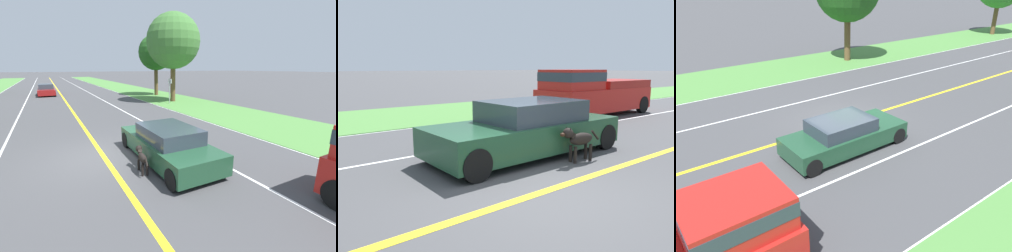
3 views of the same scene
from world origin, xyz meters
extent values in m
plane|color=#424244|center=(0.00, 0.00, 0.00)|extent=(400.00, 400.00, 0.00)
cube|color=yellow|center=(0.00, 0.00, 0.00)|extent=(0.18, 160.00, 0.01)
cube|color=white|center=(7.00, 0.00, 0.00)|extent=(0.14, 160.00, 0.01)
cube|color=white|center=(-7.00, 0.00, 0.00)|extent=(0.14, 160.00, 0.01)
cube|color=white|center=(3.50, 0.00, 0.00)|extent=(0.10, 160.00, 0.01)
cube|color=white|center=(-3.50, 0.00, 0.00)|extent=(0.10, 160.00, 0.01)
cube|color=#4C843D|center=(-10.00, 0.00, 0.01)|extent=(6.00, 160.00, 0.03)
cube|color=#1E472D|center=(1.97, -1.41, 0.49)|extent=(1.87, 4.78, 0.64)
cube|color=#2D3842|center=(1.97, -1.60, 1.05)|extent=(1.61, 2.30, 0.48)
cylinder|color=black|center=(2.82, 0.57, 0.32)|extent=(0.22, 0.64, 0.64)
cylinder|color=black|center=(2.82, -3.39, 0.32)|extent=(0.22, 0.64, 0.64)
cylinder|color=black|center=(1.12, 0.57, 0.32)|extent=(0.22, 0.64, 0.64)
cylinder|color=black|center=(1.12, -3.39, 0.32)|extent=(0.22, 0.64, 0.64)
ellipsoid|color=black|center=(0.80, -2.01, 0.51)|extent=(0.28, 0.68, 0.27)
cylinder|color=black|center=(0.90, -1.79, 0.18)|extent=(0.07, 0.07, 0.37)
cylinder|color=black|center=(0.85, -2.25, 0.18)|extent=(0.07, 0.07, 0.37)
cylinder|color=black|center=(0.75, -1.77, 0.18)|extent=(0.07, 0.07, 0.37)
cylinder|color=black|center=(0.70, -2.23, 0.18)|extent=(0.07, 0.07, 0.37)
cylinder|color=black|center=(0.83, -1.73, 0.61)|extent=(0.16, 0.19, 0.18)
sphere|color=black|center=(0.84, -1.61, 0.68)|extent=(0.25, 0.25, 0.22)
ellipsoid|color=#331E14|center=(0.86, -1.46, 0.66)|extent=(0.11, 0.12, 0.09)
cone|color=black|center=(0.90, -1.63, 0.76)|extent=(0.08, 0.08, 0.10)
cone|color=black|center=(0.78, -1.62, 0.76)|extent=(0.08, 0.08, 0.10)
cylinder|color=black|center=(0.75, -2.44, 0.55)|extent=(0.08, 0.25, 0.25)
cube|color=red|center=(5.03, -6.67, 1.58)|extent=(1.77, 2.12, 0.80)
cube|color=#2D3842|center=(5.03, -6.67, 1.70)|extent=(1.79, 2.15, 0.35)
cylinder|color=black|center=(4.11, -6.03, 0.38)|extent=(0.22, 0.76, 0.76)
cylinder|color=brown|center=(-9.47, 7.54, 1.86)|extent=(0.47, 0.47, 3.72)
cylinder|color=brown|center=(-9.48, 28.40, 1.85)|extent=(0.48, 0.48, 3.69)
camera|label=1|loc=(-1.65, -8.20, 3.27)|focal=24.00mm
camera|label=2|loc=(-3.68, 3.70, 2.06)|focal=35.00mm
camera|label=3|loc=(10.77, -8.14, 6.05)|focal=35.00mm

